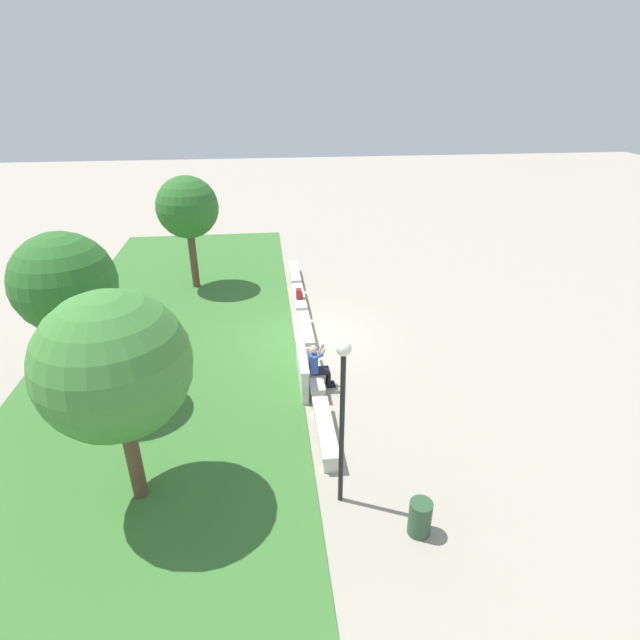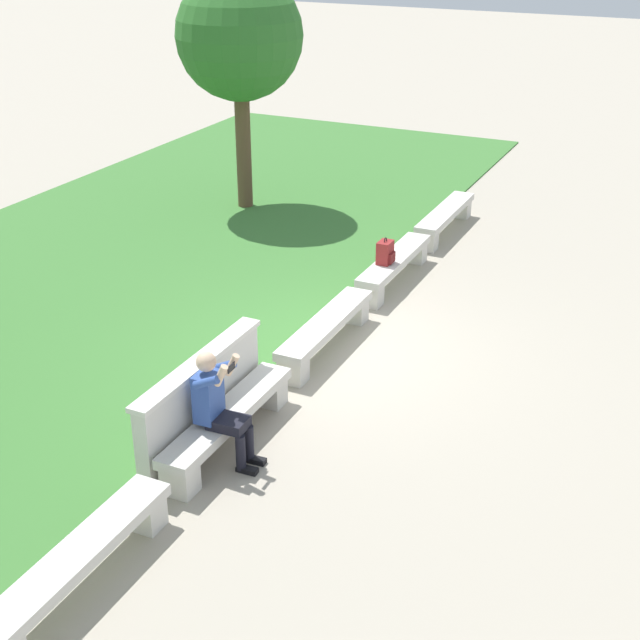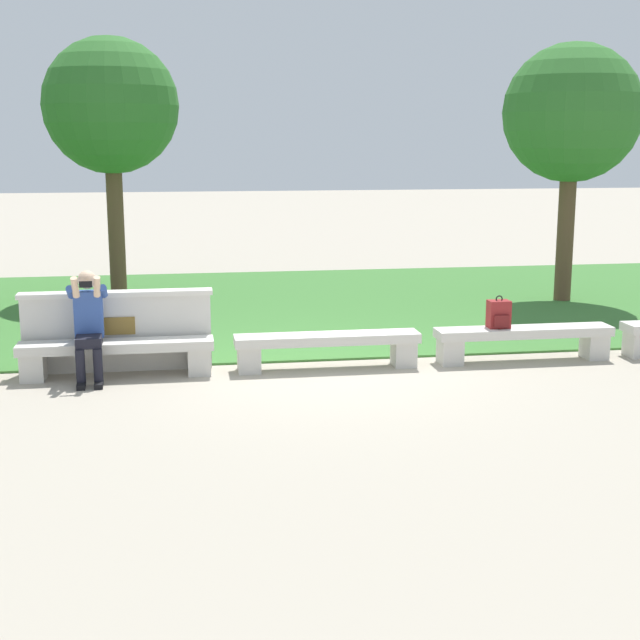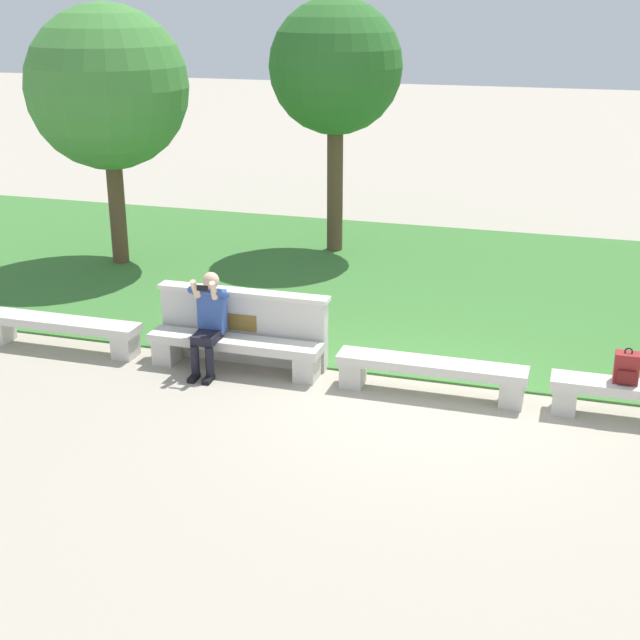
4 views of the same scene
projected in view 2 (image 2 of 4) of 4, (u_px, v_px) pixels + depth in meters
The scene contains 11 objects.
ground_plane at pixel (326, 349), 12.29m from camera, with size 80.00×80.00×0.00m, color #A89E8C.
grass_strip at pixel (73, 293), 13.97m from camera, with size 24.79×8.00×0.03m, color #3D7533.
bench_main at pixel (78, 563), 7.89m from camera, with size 2.35×0.40×0.45m.
bench_near at pixel (228, 421), 10.02m from camera, with size 2.35×0.40×0.45m.
bench_mid at pixel (326, 329), 12.15m from camera, with size 2.35×0.40×0.45m.
bench_far at pixel (394, 264), 14.28m from camera, with size 2.35×0.40×0.45m.
bench_end at pixel (445, 217), 16.41m from camera, with size 2.35×0.40×0.45m.
backrest_wall_with_plaque at pixel (202, 399), 10.06m from camera, with size 2.38×0.24×1.01m.
person_photographer at pixel (218, 403), 9.56m from camera, with size 0.48×0.73×1.32m.
backpack at pixel (386, 253), 13.88m from camera, with size 0.28×0.24×0.43m.
tree_left_background at pixel (239, 38), 16.50m from camera, with size 2.39×2.39×4.51m.
Camera 2 is at (-9.90, -4.59, 5.65)m, focal length 50.00 mm.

